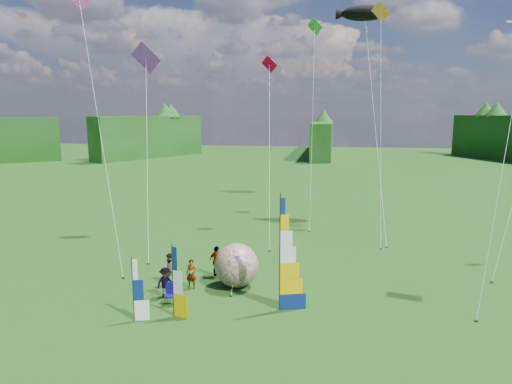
% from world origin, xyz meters
% --- Properties ---
extents(ground, '(220.00, 220.00, 0.00)m').
position_xyz_m(ground, '(0.00, 0.00, 0.00)').
color(ground, '#2C4D1B').
rests_on(ground, ground).
extents(treeline_ring, '(210.00, 210.00, 8.00)m').
position_xyz_m(treeline_ring, '(0.00, 0.00, 4.00)').
color(treeline_ring, '#264D23').
rests_on(treeline_ring, ground).
extents(feather_banner_main, '(1.41, 0.53, 5.39)m').
position_xyz_m(feather_banner_main, '(0.25, 3.25, 2.69)').
color(feather_banner_main, navy).
rests_on(feather_banner_main, ground).
extents(side_banner_left, '(0.93, 0.31, 3.32)m').
position_xyz_m(side_banner_left, '(-4.42, 1.77, 1.66)').
color(side_banner_left, '#E4B100').
rests_on(side_banner_left, ground).
extents(side_banner_far, '(0.86, 0.35, 2.88)m').
position_xyz_m(side_banner_far, '(-6.01, 1.03, 1.44)').
color(side_banner_far, white).
rests_on(side_banner_far, ground).
extents(bol_inflatable, '(2.59, 2.59, 2.35)m').
position_xyz_m(bol_inflatable, '(-2.37, 5.85, 1.18)').
color(bol_inflatable, navy).
rests_on(bol_inflatable, ground).
extents(spectator_a, '(0.59, 0.39, 1.58)m').
position_xyz_m(spectator_a, '(-4.66, 5.18, 0.79)').
color(spectator_a, '#66594C').
rests_on(spectator_a, ground).
extents(spectator_b, '(0.88, 0.46, 1.77)m').
position_xyz_m(spectator_b, '(-5.90, 5.42, 0.89)').
color(spectator_b, '#66594C').
rests_on(spectator_b, ground).
extents(spectator_c, '(0.88, 1.05, 1.57)m').
position_xyz_m(spectator_c, '(-5.58, 3.79, 0.79)').
color(spectator_c, '#66594C').
rests_on(spectator_c, ground).
extents(spectator_d, '(1.13, 0.85, 1.78)m').
position_xyz_m(spectator_d, '(-3.79, 7.11, 0.89)').
color(spectator_d, '#66594C').
rests_on(spectator_d, ground).
extents(camp_chair, '(0.68, 0.68, 1.04)m').
position_xyz_m(camp_chair, '(-5.04, 3.01, 0.52)').
color(camp_chair, '#080546').
rests_on(camp_chair, ground).
extents(kite_whale, '(11.07, 16.26, 19.72)m').
position_xyz_m(kite_whale, '(5.60, 20.31, 9.86)').
color(kite_whale, black).
rests_on(kite_whale, ground).
extents(kite_rainbow_delta, '(7.59, 12.57, 15.27)m').
position_xyz_m(kite_rainbow_delta, '(-10.06, 12.64, 7.63)').
color(kite_rainbow_delta, red).
rests_on(kite_rainbow_delta, ground).
extents(small_kite_red, '(6.17, 11.23, 14.20)m').
position_xyz_m(small_kite_red, '(-2.14, 16.56, 7.10)').
color(small_kite_red, red).
rests_on(small_kite_red, ground).
extents(small_kite_orange, '(3.25, 11.35, 18.46)m').
position_xyz_m(small_kite_orange, '(5.93, 18.41, 9.23)').
color(small_kite_orange, orange).
rests_on(small_kite_orange, ground).
extents(small_kite_pink, '(9.37, 10.18, 17.81)m').
position_xyz_m(small_kite_pink, '(-11.52, 9.04, 8.90)').
color(small_kite_pink, '#DA4CAA').
rests_on(small_kite_pink, ground).
extents(small_kite_green, '(7.84, 13.48, 18.59)m').
position_xyz_m(small_kite_green, '(0.65, 23.27, 9.30)').
color(small_kite_green, green).
rests_on(small_kite_green, ground).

